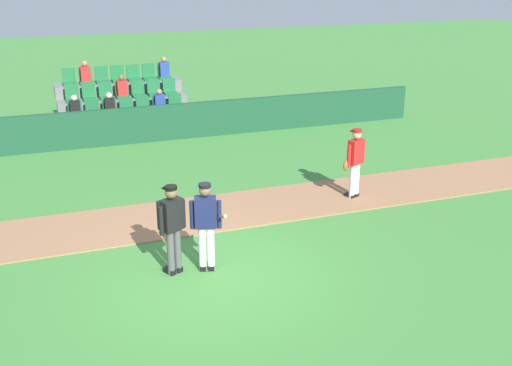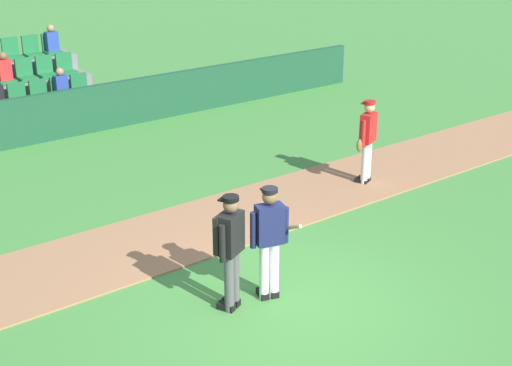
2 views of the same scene
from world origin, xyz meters
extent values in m
plane|color=#42843A|center=(0.00, 0.00, 0.00)|extent=(80.00, 80.00, 0.00)
cube|color=#9E704C|center=(0.00, 2.86, 0.01)|extent=(28.00, 2.16, 0.03)
cube|color=#19472D|center=(0.00, 9.26, 0.59)|extent=(20.00, 0.16, 1.17)
cube|color=slate|center=(0.00, 11.13, 0.15)|extent=(4.45, 2.95, 0.30)
cube|color=slate|center=(0.00, 10.28, 0.50)|extent=(4.35, 0.85, 0.40)
cube|color=#1E6B38|center=(0.00, 10.18, 0.75)|extent=(0.44, 0.40, 0.08)
cube|color=#1E6B38|center=(0.00, 10.40, 1.00)|extent=(0.44, 0.08, 0.50)
cube|color=#1E6B38|center=(0.55, 10.18, 0.75)|extent=(0.44, 0.40, 0.08)
cube|color=#1E6B38|center=(0.55, 10.40, 1.00)|extent=(0.44, 0.08, 0.50)
cube|color=#1E6B38|center=(1.10, 10.18, 0.75)|extent=(0.44, 0.40, 0.08)
cube|color=#1E6B38|center=(1.10, 10.40, 1.00)|extent=(0.44, 0.08, 0.50)
cube|color=#263F99|center=(1.10, 10.23, 1.05)|extent=(0.32, 0.22, 0.52)
sphere|color=#9E7051|center=(1.10, 10.23, 1.40)|extent=(0.20, 0.20, 0.20)
cube|color=#1E6B38|center=(1.65, 10.18, 0.75)|extent=(0.44, 0.40, 0.08)
cube|color=#1E6B38|center=(1.65, 10.40, 1.00)|extent=(0.44, 0.08, 0.50)
cube|color=slate|center=(0.00, 11.13, 0.90)|extent=(4.35, 0.85, 0.40)
cube|color=#1E6B38|center=(0.00, 11.03, 1.15)|extent=(0.44, 0.40, 0.08)
cube|color=#1E6B38|center=(0.00, 11.25, 1.40)|extent=(0.44, 0.08, 0.50)
cube|color=red|center=(0.00, 11.08, 1.45)|extent=(0.32, 0.22, 0.52)
sphere|color=brown|center=(0.00, 11.08, 1.80)|extent=(0.20, 0.20, 0.20)
cube|color=#1E6B38|center=(0.55, 11.03, 1.15)|extent=(0.44, 0.40, 0.08)
cube|color=#1E6B38|center=(0.55, 11.25, 1.40)|extent=(0.44, 0.08, 0.50)
cube|color=#1E6B38|center=(1.10, 11.03, 1.15)|extent=(0.44, 0.40, 0.08)
cube|color=#1E6B38|center=(1.10, 11.25, 1.40)|extent=(0.44, 0.08, 0.50)
cube|color=#1E6B38|center=(1.65, 11.03, 1.15)|extent=(0.44, 0.40, 0.08)
cube|color=#1E6B38|center=(1.65, 11.25, 1.40)|extent=(0.44, 0.08, 0.50)
cube|color=#1E6B38|center=(0.55, 11.88, 1.55)|extent=(0.44, 0.40, 0.08)
cube|color=#1E6B38|center=(0.55, 12.10, 1.80)|extent=(0.44, 0.08, 0.50)
cube|color=#1E6B38|center=(1.10, 11.88, 1.55)|extent=(0.44, 0.40, 0.08)
cube|color=#1E6B38|center=(1.10, 12.10, 1.80)|extent=(0.44, 0.08, 0.50)
cube|color=#1E6B38|center=(1.65, 11.88, 1.55)|extent=(0.44, 0.40, 0.08)
cube|color=#1E6B38|center=(1.65, 12.10, 1.80)|extent=(0.44, 0.08, 0.50)
cube|color=#263F99|center=(1.65, 11.93, 1.85)|extent=(0.32, 0.22, 0.52)
sphere|color=#9E7051|center=(1.65, 11.93, 2.20)|extent=(0.20, 0.20, 0.20)
cylinder|color=white|center=(-0.12, 0.25, 0.45)|extent=(0.14, 0.14, 0.90)
cylinder|color=white|center=(0.03, 0.20, 0.45)|extent=(0.14, 0.14, 0.90)
cube|color=black|center=(-0.11, 0.30, 0.05)|extent=(0.19, 0.28, 0.10)
cube|color=black|center=(0.05, 0.26, 0.05)|extent=(0.19, 0.28, 0.10)
cube|color=#191E47|center=(-0.05, 0.22, 1.20)|extent=(0.45, 0.33, 0.60)
cylinder|color=#191E47|center=(-0.29, 0.29, 1.15)|extent=(0.09, 0.09, 0.55)
cylinder|color=#191E47|center=(0.19, 0.15, 1.15)|extent=(0.09, 0.09, 0.55)
sphere|color=brown|center=(-0.05, 0.22, 1.63)|extent=(0.22, 0.22, 0.22)
cylinder|color=black|center=(-0.05, 0.22, 1.73)|extent=(0.23, 0.23, 0.06)
cube|color=black|center=(-0.02, 0.32, 1.70)|extent=(0.21, 0.17, 0.02)
cylinder|color=tan|center=(0.22, 0.25, 1.05)|extent=(0.07, 0.80, 0.41)
cylinder|color=#4C4C4C|center=(-0.73, 0.28, 0.45)|extent=(0.14, 0.14, 0.90)
cylinder|color=#4C4C4C|center=(-0.58, 0.35, 0.45)|extent=(0.14, 0.14, 0.90)
cube|color=black|center=(-0.75, 0.33, 0.05)|extent=(0.22, 0.29, 0.10)
cube|color=black|center=(-0.61, 0.40, 0.05)|extent=(0.22, 0.29, 0.10)
cube|color=black|center=(-0.65, 0.31, 1.20)|extent=(0.46, 0.37, 0.60)
cylinder|color=black|center=(-0.88, 0.21, 1.15)|extent=(0.09, 0.09, 0.55)
cylinder|color=black|center=(-0.43, 0.42, 1.15)|extent=(0.09, 0.09, 0.55)
sphere|color=brown|center=(-0.65, 0.31, 1.63)|extent=(0.22, 0.22, 0.22)
cylinder|color=black|center=(-0.65, 0.31, 1.73)|extent=(0.23, 0.23, 0.06)
cube|color=black|center=(-0.70, 0.41, 1.70)|extent=(0.21, 0.19, 0.02)
cube|color=black|center=(-0.71, 0.43, 1.20)|extent=(0.43, 0.26, 0.56)
cylinder|color=silver|center=(4.30, 2.58, 0.45)|extent=(0.14, 0.14, 0.90)
cylinder|color=silver|center=(4.45, 2.64, 0.45)|extent=(0.14, 0.14, 0.90)
cube|color=black|center=(4.28, 2.64, 0.05)|extent=(0.21, 0.29, 0.10)
cube|color=black|center=(4.43, 2.70, 0.05)|extent=(0.21, 0.29, 0.10)
cube|color=red|center=(4.38, 2.61, 1.20)|extent=(0.45, 0.35, 0.60)
cylinder|color=red|center=(4.15, 2.52, 1.15)|extent=(0.09, 0.09, 0.55)
cylinder|color=red|center=(4.61, 2.70, 1.15)|extent=(0.09, 0.09, 0.55)
sphere|color=tan|center=(4.38, 2.61, 1.63)|extent=(0.22, 0.22, 0.22)
cylinder|color=#B21919|center=(4.38, 2.61, 1.73)|extent=(0.23, 0.23, 0.06)
cube|color=#B21919|center=(4.34, 2.71, 1.70)|extent=(0.21, 0.18, 0.02)
ellipsoid|color=brown|center=(4.11, 2.56, 0.90)|extent=(0.23, 0.19, 0.28)
camera|label=1|loc=(-2.69, -9.89, 5.62)|focal=42.95mm
camera|label=2|loc=(-5.89, -7.12, 5.59)|focal=50.92mm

